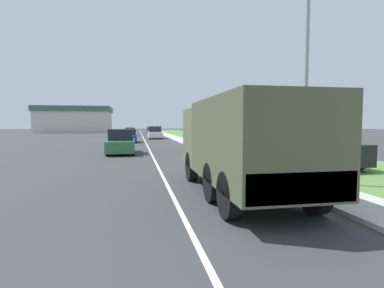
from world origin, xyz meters
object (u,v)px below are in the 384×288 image
(military_truck, at_px, (241,141))
(car_fourth_ahead, at_px, (130,132))
(car_nearest_ahead, at_px, (121,143))
(pickup_truck, at_px, (314,148))
(lamp_post, at_px, (302,50))
(car_third_ahead, at_px, (155,133))
(car_farthest_ahead, at_px, (151,131))
(car_second_ahead, at_px, (128,136))

(military_truck, xyz_separation_m, car_fourth_ahead, (-4.12, 46.74, -0.94))
(military_truck, bearing_deg, car_nearest_ahead, 107.14)
(pickup_truck, bearing_deg, car_fourth_ahead, 103.61)
(military_truck, bearing_deg, lamp_post, 24.74)
(car_nearest_ahead, relative_size, car_third_ahead, 0.92)
(car_third_ahead, bearing_deg, car_farthest_ahead, 88.72)
(pickup_truck, distance_m, lamp_post, 6.60)
(car_farthest_ahead, relative_size, lamp_post, 0.53)
(military_truck, bearing_deg, car_farthest_ahead, 89.99)
(car_third_ahead, distance_m, car_farthest_ahead, 19.82)
(car_farthest_ahead, height_order, lamp_post, lamp_post)
(pickup_truck, xyz_separation_m, lamp_post, (-3.32, -4.27, 3.77))
(car_nearest_ahead, xyz_separation_m, car_fourth_ahead, (-0.04, 33.50, -0.12))
(car_third_ahead, bearing_deg, car_second_ahead, -112.83)
(car_farthest_ahead, bearing_deg, pickup_truck, -83.13)
(car_fourth_ahead, height_order, lamp_post, lamp_post)
(car_farthest_ahead, bearing_deg, lamp_post, -87.25)
(military_truck, xyz_separation_m, lamp_post, (2.55, 1.17, 3.04))
(car_nearest_ahead, xyz_separation_m, car_third_ahead, (3.64, 21.09, 0.01))
(car_second_ahead, xyz_separation_m, car_third_ahead, (3.48, 8.27, 0.08))
(military_truck, xyz_separation_m, car_third_ahead, (-0.44, 34.33, -0.81))
(car_nearest_ahead, height_order, car_farthest_ahead, car_nearest_ahead)
(car_third_ahead, height_order, pickup_truck, pickup_truck)
(lamp_post, bearing_deg, car_fourth_ahead, 98.33)
(car_second_ahead, bearing_deg, pickup_truck, -64.60)
(car_third_ahead, xyz_separation_m, pickup_truck, (6.31, -28.88, 0.08))
(car_second_ahead, bearing_deg, car_third_ahead, 67.17)
(car_nearest_ahead, distance_m, car_third_ahead, 21.40)
(lamp_post, bearing_deg, car_nearest_ahead, 118.79)
(lamp_post, bearing_deg, car_farthest_ahead, 92.75)
(pickup_truck, bearing_deg, car_nearest_ahead, 141.93)
(car_second_ahead, height_order, pickup_truck, pickup_truck)
(car_farthest_ahead, xyz_separation_m, pickup_truck, (5.87, -48.69, 0.19))
(car_fourth_ahead, bearing_deg, car_nearest_ahead, -89.93)
(car_nearest_ahead, bearing_deg, car_fourth_ahead, 90.07)
(car_second_ahead, bearing_deg, lamp_post, -75.44)
(car_nearest_ahead, relative_size, car_farthest_ahead, 1.11)
(military_truck, relative_size, pickup_truck, 1.29)
(car_second_ahead, distance_m, car_third_ahead, 8.97)
(car_nearest_ahead, height_order, pickup_truck, pickup_truck)
(car_second_ahead, distance_m, lamp_post, 26.01)
(car_second_ahead, height_order, car_fourth_ahead, car_second_ahead)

